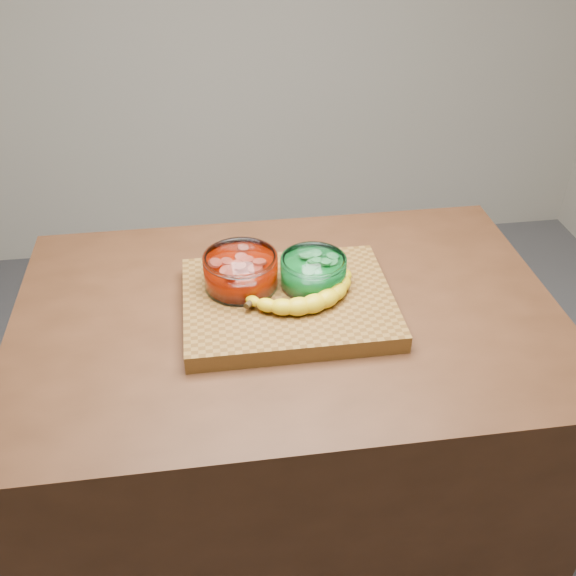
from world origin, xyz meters
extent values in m
plane|color=#535357|center=(0.00, 0.00, 0.00)|extent=(3.50, 3.50, 0.00)
cube|color=#462715|center=(0.00, 0.00, 0.45)|extent=(1.20, 0.80, 0.90)
cube|color=brown|center=(0.00, 0.00, 0.92)|extent=(0.45, 0.35, 0.04)
cylinder|color=white|center=(-0.10, 0.05, 0.98)|extent=(0.16, 0.16, 0.08)
cylinder|color=#C01700|center=(-0.10, 0.05, 0.97)|extent=(0.14, 0.14, 0.04)
cylinder|color=#F3634C|center=(-0.10, 0.05, 1.00)|extent=(0.13, 0.13, 0.02)
cylinder|color=white|center=(0.06, 0.03, 0.97)|extent=(0.14, 0.14, 0.07)
cylinder|color=#12892D|center=(0.06, 0.03, 0.96)|extent=(0.12, 0.12, 0.04)
cylinder|color=#63D371|center=(0.06, 0.03, 0.99)|extent=(0.12, 0.12, 0.02)
camera|label=1|loc=(-0.15, -1.10, 1.76)|focal=40.00mm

